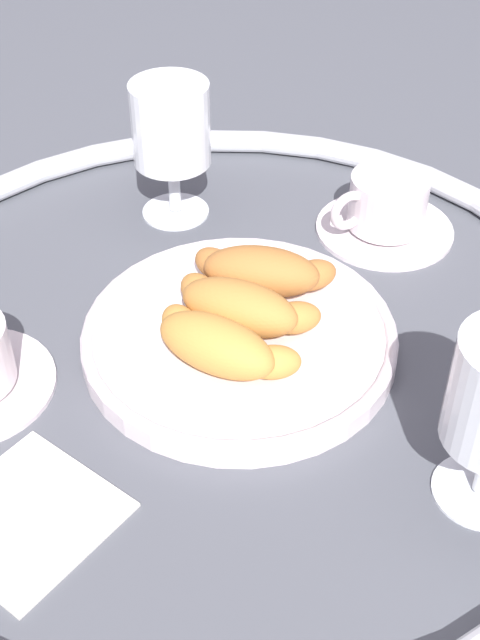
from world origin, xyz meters
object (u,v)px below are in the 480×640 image
(folded_napkin, at_px, (26,515))
(pastry_plate, at_px, (240,336))
(juice_glass_left, at_px, (171,131))
(croissant_large, at_px, (219,345))
(coffee_cup_far, at_px, (386,209))
(croissant_small, at_px, (242,306))
(croissant_extra, at_px, (262,271))

(folded_napkin, bearing_deg, pastry_plate, 79.77)
(pastry_plate, height_order, folded_napkin, pastry_plate)
(juice_glass_left, xyz_separation_m, folded_napkin, (0.12, -0.37, -0.09))
(pastry_plate, relative_size, croissant_large, 1.91)
(croissant_large, height_order, coffee_cup_far, croissant_large)
(juice_glass_left, bearing_deg, croissant_large, -48.95)
(croissant_small, bearing_deg, croissant_large, -80.94)
(coffee_cup_far, bearing_deg, croissant_large, -96.68)
(pastry_plate, bearing_deg, folded_napkin, -100.23)
(pastry_plate, relative_size, coffee_cup_far, 1.93)
(pastry_plate, height_order, croissant_extra, croissant_extra)
(juice_glass_left, distance_m, folded_napkin, 0.40)
(croissant_large, height_order, juice_glass_left, juice_glass_left)
(coffee_cup_far, relative_size, juice_glass_left, 0.97)
(croissant_small, bearing_deg, juice_glass_left, 138.21)
(coffee_cup_far, xyz_separation_m, juice_glass_left, (-0.20, -0.07, 0.07))
(croissant_large, bearing_deg, folded_napkin, -105.11)
(croissant_small, xyz_separation_m, folded_napkin, (-0.04, -0.23, -0.04))
(pastry_plate, height_order, juice_glass_left, juice_glass_left)
(croissant_large, xyz_separation_m, folded_napkin, (-0.05, -0.18, -0.04))
(pastry_plate, xyz_separation_m, croissant_large, (0.01, -0.05, 0.03))
(croissant_large, height_order, croissant_extra, same)
(croissant_small, relative_size, croissant_extra, 1.05)
(croissant_large, relative_size, coffee_cup_far, 1.01)
(croissant_extra, xyz_separation_m, juice_glass_left, (-0.15, 0.09, 0.05))
(pastry_plate, distance_m, croissant_large, 0.06)
(juice_glass_left, bearing_deg, coffee_cup_far, 20.56)
(croissant_large, distance_m, juice_glass_left, 0.26)
(croissant_small, xyz_separation_m, coffee_cup_far, (0.04, 0.22, -0.02))
(pastry_plate, xyz_separation_m, croissant_small, (-0.00, 0.00, 0.03))
(croissant_large, bearing_deg, coffee_cup_far, 83.32)
(coffee_cup_far, bearing_deg, juice_glass_left, -159.44)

